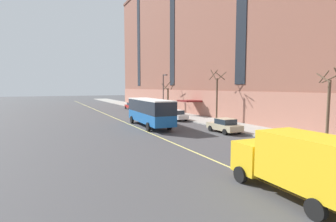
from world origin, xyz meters
name	(u,v)px	position (x,y,z in m)	size (l,w,h in m)	color
ground_plane	(160,129)	(0.00, 0.00, 0.00)	(260.00, 260.00, 0.00)	#424244
sidewalk	(211,121)	(9.28, 3.00, 0.07)	(5.28, 160.00, 0.15)	#9E9B93
apartment_facade	(275,12)	(17.90, 0.00, 15.65)	(15.20, 110.00, 31.34)	brown
city_bus	(150,111)	(-0.34, 2.40, 2.02)	(3.23, 11.05, 3.46)	#19569E
parked_car_champagne_0	(156,111)	(5.42, 13.98, 0.78)	(2.08, 4.82, 1.56)	#BCAD89
parked_car_white_1	(176,115)	(5.57, 6.61, 0.78)	(2.03, 4.59, 1.56)	silver
parked_car_red_2	(131,106)	(5.41, 28.30, 0.78)	(1.90, 4.44, 1.56)	#B21E19
parked_car_champagne_3	(225,125)	(5.46, -5.14, 0.78)	(2.04, 4.22, 1.56)	#BCAD89
parked_car_champagne_4	(303,142)	(5.53, -14.67, 0.78)	(2.10, 4.40, 1.56)	#BCAD89
box_truck	(305,163)	(-2.24, -20.60, 1.68)	(2.51, 7.12, 2.93)	gold
street_tree_near_corner	(329,105)	(9.60, -13.86, 3.46)	(2.05, 1.91, 6.43)	brown
street_tree_mid_block	(217,95)	(9.57, 1.99, 3.86)	(1.89, 1.86, 7.28)	brown
street_tree_far_uptown	(168,97)	(9.58, 17.85, 3.01)	(2.17, 1.96, 5.95)	brown
street_lamp	(164,90)	(7.24, 14.66, 4.47)	(0.36, 1.48, 7.07)	#2D2D30
lane_centerline	(135,127)	(-2.04, 3.00, 0.00)	(0.16, 140.00, 0.01)	#E0D66B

